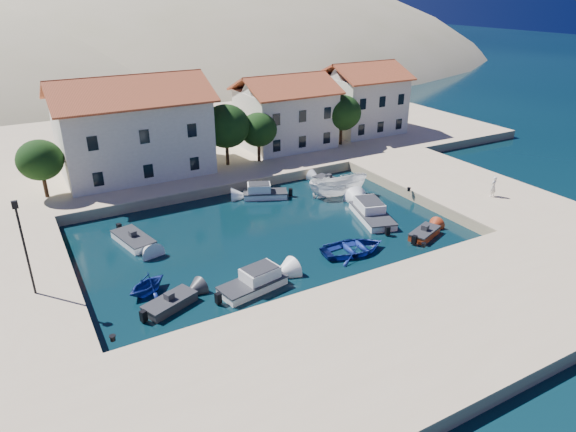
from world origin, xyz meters
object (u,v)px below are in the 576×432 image
object	(u,v)px
building_right	(363,97)
boat_east	(338,196)
building_mid	(285,110)
lamppost	(23,239)
cabin_cruiser_east	(372,214)
pedestrian	(493,187)
rowboat_south	(353,252)
building_left	(132,124)
cabin_cruiser_south	(253,283)

from	to	relation	value
building_right	boat_east	world-z (taller)	building_right
building_right	building_mid	bearing A→B (deg)	-175.24
lamppost	cabin_cruiser_east	bearing A→B (deg)	0.82
lamppost	building_mid	bearing A→B (deg)	35.45
lamppost	pedestrian	xyz separation A→B (m)	(37.91, -2.72, -2.80)
rowboat_south	cabin_cruiser_east	xyz separation A→B (m)	(5.07, 4.21, 0.48)
building_left	cabin_cruiser_east	size ratio (longest dim) A/B	2.39
cabin_cruiser_east	pedestrian	size ratio (longest dim) A/B	3.24
cabin_cruiser_south	pedestrian	xyz separation A→B (m)	(25.22, 2.11, 1.47)
lamppost	boat_east	world-z (taller)	lamppost
boat_east	lamppost	bearing A→B (deg)	118.24
boat_east	pedestrian	xyz separation A→B (m)	(10.78, -8.97, 1.95)
rowboat_south	boat_east	world-z (taller)	boat_east
building_left	pedestrian	xyz separation A→B (m)	(26.41, -22.72, -3.99)
boat_east	cabin_cruiser_east	bearing A→B (deg)	-168.80
pedestrian	rowboat_south	bearing A→B (deg)	-5.63
rowboat_south	boat_east	size ratio (longest dim) A/B	0.88
building_mid	pedestrian	bearing A→B (deg)	-70.48
building_left	rowboat_south	xyz separation A→B (m)	(10.13, -23.83, -5.94)
building_mid	boat_east	distance (m)	15.82
pedestrian	building_mid	bearing A→B (deg)	-80.03
lamppost	cabin_cruiser_south	bearing A→B (deg)	-20.82
building_left	rowboat_south	world-z (taller)	building_left
rowboat_south	cabin_cruiser_east	size ratio (longest dim) A/B	0.82
building_left	cabin_cruiser_east	distance (m)	25.42
rowboat_south	building_left	bearing A→B (deg)	29.58
building_mid	pedestrian	xyz separation A→B (m)	(8.41, -23.72, -3.27)
building_right	rowboat_south	distance (m)	33.04
building_left	building_right	distance (m)	30.07
pedestrian	building_left	bearing A→B (deg)	-50.25
cabin_cruiser_south	rowboat_south	size ratio (longest dim) A/B	0.97
lamppost	rowboat_south	world-z (taller)	lamppost
building_right	pedestrian	size ratio (longest dim) A/B	4.98
cabin_cruiser_east	pedestrian	world-z (taller)	pedestrian
lamppost	pedestrian	bearing A→B (deg)	-4.10
building_left	cabin_cruiser_east	bearing A→B (deg)	-52.22
building_left	cabin_cruiser_south	distance (m)	25.45
building_right	pedestrian	world-z (taller)	building_right
building_left	building_right	xyz separation A→B (m)	(30.00, 2.00, -0.46)
building_mid	rowboat_south	world-z (taller)	building_mid
building_right	rowboat_south	world-z (taller)	building_right
building_mid	boat_east	bearing A→B (deg)	-99.16
building_mid	cabin_cruiser_south	size ratio (longest dim) A/B	2.14
building_mid	building_right	world-z (taller)	building_right
building_right	boat_east	xyz separation A→B (m)	(-14.38, -15.74, -5.47)
building_mid	rowboat_south	xyz separation A→B (m)	(-7.87, -24.83, -5.22)
lamppost	boat_east	size ratio (longest dim) A/B	1.08
cabin_cruiser_east	pedestrian	xyz separation A→B (m)	(11.20, -3.10, 1.47)
building_left	building_mid	size ratio (longest dim) A/B	1.40
lamppost	rowboat_south	distance (m)	22.48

